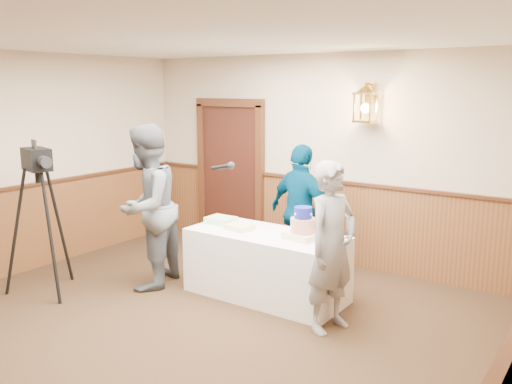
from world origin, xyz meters
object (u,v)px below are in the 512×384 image
Objects in this scene: tiered_cake at (303,226)px; interviewer at (147,207)px; sheet_cake_yellow at (240,227)px; baker at (332,247)px; sheet_cake_green at (221,220)px; assistant_p at (301,212)px; display_table at (266,265)px; tv_camera_rig at (42,229)px.

tiered_cake is 0.20× the size of interviewer.
baker is (1.32, -0.28, 0.06)m from sheet_cake_yellow.
sheet_cake_green is 1.01m from assistant_p.
baker is (2.33, 0.18, -0.13)m from interviewer.
display_table is 0.81m from sheet_cake_green.
baker is at bearing 77.74° from interviewer.
tv_camera_rig reaches higher than sheet_cake_yellow.
display_table is 0.92m from assistant_p.
assistant_p is at bearing 61.22° from tv_camera_rig.
tv_camera_rig is at bearing -61.35° from interviewer.
display_table is 2.60m from tv_camera_rig.
tv_camera_rig is (-2.18, -1.36, 0.38)m from display_table.
assistant_p reaches higher than sheet_cake_yellow.
sheet_cake_yellow is at bearing -172.45° from tiered_cake.
baker is at bearing 34.30° from tv_camera_rig.
sheet_cake_green is at bearing 61.03° from assistant_p.
interviewer is (-0.65, -0.57, 0.18)m from sheet_cake_green.
sheet_cake_yellow is at bearing -169.83° from display_table.
display_table is at bearing -4.48° from sheet_cake_green.
display_table is at bearing 94.41° from interviewer.
baker reaches higher than sheet_cake_yellow.
sheet_cake_green is at bearing 162.79° from sheet_cake_yellow.
interviewer reaches higher than baker.
assistant_p is 3.06m from tv_camera_rig.
baker is 0.99× the size of tv_camera_rig.
sheet_cake_green reaches higher than sheet_cake_yellow.
sheet_cake_green is at bearing 59.98° from tv_camera_rig.
display_table is 1.07× the size of tv_camera_rig.
display_table is 6.17× the size of sheet_cake_yellow.
assistant_p is at bearing 121.23° from tiered_cake.
tv_camera_rig is (-2.62, -1.41, -0.13)m from tiered_cake.
display_table is at bearing -174.39° from tiered_cake.
interviewer is 1.16× the size of assistant_p.
display_table is 0.68m from tiered_cake.
interviewer reaches higher than display_table.
sheet_cake_green is 2.05m from tv_camera_rig.
tv_camera_rig is at bearing -147.99° from display_table.
tv_camera_rig reaches higher than sheet_cake_green.
baker and assistant_p have the same top height.
tv_camera_rig is at bearing -151.83° from tiered_cake.
assistant_p is 0.99× the size of tv_camera_rig.
display_table is 4.74× the size of tiered_cake.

